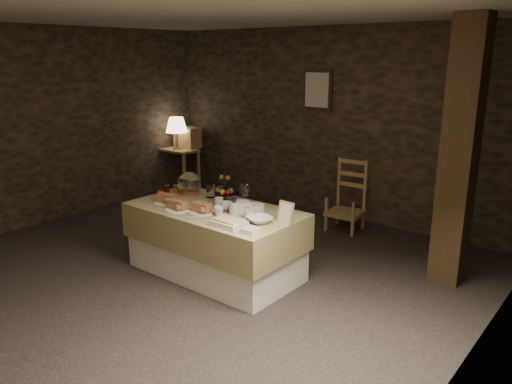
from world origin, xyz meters
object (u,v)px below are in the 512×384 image
Objects in this scene: chair at (348,199)px; timber_column at (460,155)px; table_lamp at (176,125)px; wine_rack at (187,137)px; buffet_table at (215,236)px; console_table at (178,156)px; fruit_stand at (225,190)px.

timber_column reaches higher than chair.
wine_rack is at bearing 90.00° from table_lamp.
buffet_table is 4.29× the size of wine_rack.
chair is at bearing 2.08° from console_table.
timber_column reaches higher than wine_rack.
chair is 2.24× the size of fruit_stand.
fruit_stand is at bearing -33.15° from table_lamp.
table_lamp reaches higher than fruit_stand.
fruit_stand is at bearing -33.41° from console_table.
table_lamp is at bearing -90.00° from wine_rack.
table_lamp is 4.65m from timber_column.
buffet_table is at bearing -36.14° from console_table.
timber_column is 2.36m from fruit_stand.
wine_rack is 1.31× the size of fruit_stand.
console_table is at bearing 146.59° from fruit_stand.
chair is 1.93m from timber_column.
fruit_stand is (-0.08, 0.25, 0.43)m from buffet_table.
buffet_table is at bearing -71.52° from fruit_stand.
table_lamp is at bearing 146.85° from fruit_stand.
wine_rack is at bearing 170.30° from timber_column.
wine_rack is (-2.67, 2.16, 0.48)m from buffet_table.
fruit_stand is at bearing -150.83° from timber_column.
console_table is 1.01× the size of chair.
chair is at bearing -1.25° from wine_rack.
timber_column reaches higher than console_table.
table_lamp is 3.10m from fruit_stand.
console_table is 1.72× the size of wine_rack.
wine_rack reaches higher than buffet_table.
wine_rack is at bearing 174.00° from chair.
timber_column reaches higher than fruit_stand.
chair reaches higher than console_table.
timber_column is (4.61, -0.56, 0.18)m from table_lamp.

